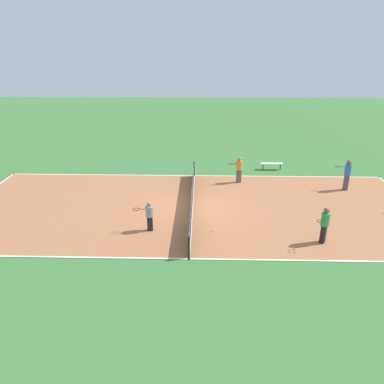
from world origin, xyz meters
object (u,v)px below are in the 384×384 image
(bench, at_px, (272,164))
(player_center_orange, at_px, (239,168))
(player_far_green, at_px, (325,223))
(tennis_ball_far_baseline, at_px, (212,231))
(tennis_ball_near_net, at_px, (384,213))
(player_baseline_gray, at_px, (149,215))
(player_near_blue, at_px, (347,173))
(tennis_net, at_px, (192,199))

(bench, bearing_deg, player_center_orange, 46.01)
(player_far_green, height_order, tennis_ball_far_baseline, player_far_green)
(player_far_green, bearing_deg, tennis_ball_near_net, 163.26)
(player_center_orange, bearing_deg, player_far_green, 91.07)
(player_baseline_gray, bearing_deg, player_near_blue, -159.70)
(tennis_ball_far_baseline, bearing_deg, player_near_blue, -55.74)
(tennis_net, height_order, bench, tennis_net)
(player_far_green, distance_m, player_baseline_gray, 7.70)
(bench, xyz_separation_m, tennis_ball_far_baseline, (-9.03, 4.25, -0.33))
(player_baseline_gray, bearing_deg, player_center_orange, -131.99)
(tennis_net, xyz_separation_m, bench, (6.37, -5.24, -0.13))
(bench, height_order, tennis_ball_far_baseline, bench)
(player_center_orange, height_order, tennis_ball_near_net, player_center_orange)
(player_far_green, relative_size, player_baseline_gray, 1.16)
(bench, bearing_deg, player_far_green, 92.99)
(player_baseline_gray, height_order, tennis_ball_near_net, player_baseline_gray)
(bench, height_order, tennis_ball_near_net, bench)
(player_far_green, height_order, player_near_blue, player_near_blue)
(tennis_net, bearing_deg, player_center_orange, -36.03)
(player_near_blue, relative_size, tennis_ball_far_baseline, 26.98)
(tennis_net, height_order, player_baseline_gray, player_baseline_gray)
(tennis_net, height_order, player_near_blue, player_near_blue)
(player_center_orange, relative_size, tennis_ball_near_net, 23.85)
(tennis_net, distance_m, tennis_ball_near_net, 9.76)
(tennis_net, distance_m, bench, 8.25)
(player_baseline_gray, bearing_deg, tennis_ball_near_net, -175.86)
(player_center_orange, relative_size, player_baseline_gray, 1.14)
(tennis_ball_near_net, bearing_deg, player_near_blue, 14.15)
(bench, distance_m, tennis_ball_near_net, 8.23)
(player_center_orange, bearing_deg, tennis_ball_far_baseline, 53.47)
(tennis_net, height_order, tennis_ball_far_baseline, tennis_net)
(player_near_blue, bearing_deg, player_baseline_gray, 33.21)
(tennis_ball_near_net, bearing_deg, bench, 33.11)
(player_far_green, xyz_separation_m, player_baseline_gray, (0.93, 7.64, -0.15))
(tennis_ball_far_baseline, height_order, tennis_ball_near_net, same)
(tennis_ball_far_baseline, bearing_deg, player_center_orange, -15.38)
(player_near_blue, distance_m, tennis_ball_far_baseline, 9.64)
(tennis_net, bearing_deg, player_far_green, -121.32)
(bench, bearing_deg, player_baseline_gray, 51.46)
(player_near_blue, distance_m, tennis_ball_near_net, 3.51)
(player_near_blue, bearing_deg, tennis_ball_near_net, 111.16)
(tennis_ball_near_net, bearing_deg, tennis_net, 86.96)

